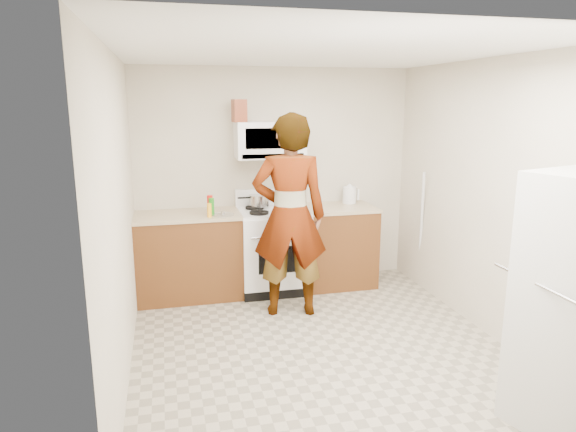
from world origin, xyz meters
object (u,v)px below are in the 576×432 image
object	(u,v)px
microwave	(270,140)
kettle	(349,195)
person	(290,216)
gas_range	(273,248)
saucepan	(259,201)

from	to	relation	value
microwave	kettle	xyz separation A→B (m)	(0.97, 0.04, -0.67)
person	microwave	bearing A→B (deg)	-78.44
microwave	kettle	world-z (taller)	microwave
person	kettle	xyz separation A→B (m)	(0.94, 0.85, 0.02)
gas_range	kettle	distance (m)	1.12
microwave	kettle	distance (m)	1.18
kettle	saucepan	bearing A→B (deg)	-174.17
microwave	saucepan	world-z (taller)	microwave
gas_range	microwave	distance (m)	1.22
person	kettle	world-z (taller)	person
kettle	saucepan	size ratio (longest dim) A/B	0.87
microwave	kettle	size ratio (longest dim) A/B	3.92
microwave	gas_range	bearing A→B (deg)	-90.00
kettle	saucepan	world-z (taller)	kettle
microwave	person	size ratio (longest dim) A/B	0.38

